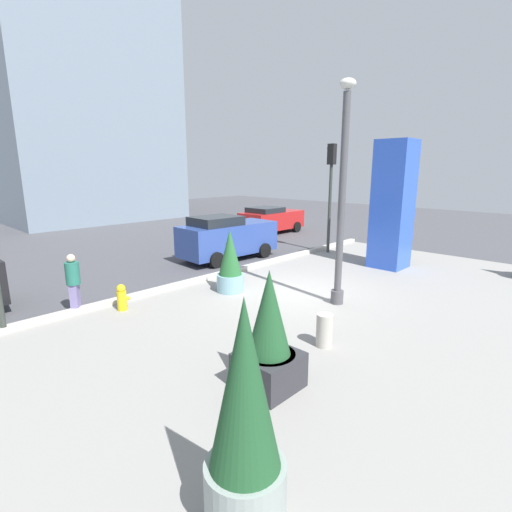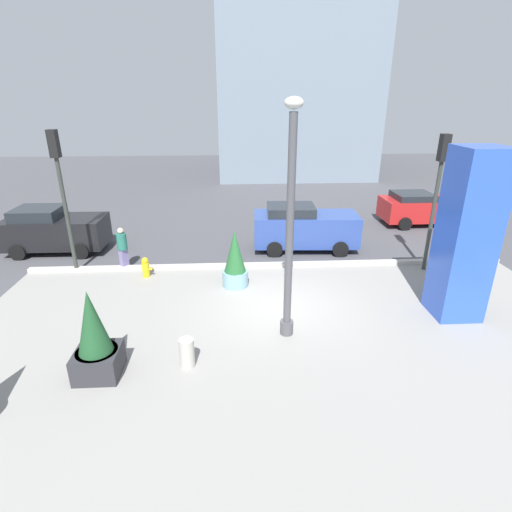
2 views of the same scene
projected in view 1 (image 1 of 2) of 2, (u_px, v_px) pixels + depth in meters
The scene contains 14 objects.
ground_plane at pixel (214, 270), 14.75m from camera, with size 60.00×60.00×0.00m, color #47474C.
plaza_pavement at pixel (351, 308), 10.70m from camera, with size 18.00×10.00×0.02m, color gray.
curb_strip at pixel (229, 272), 14.14m from camera, with size 18.00×0.24×0.16m, color #B7B2A8.
lamp_post at pixel (342, 201), 10.40m from camera, with size 0.44×0.44×6.10m.
art_pillar_blue at pixel (393, 205), 14.66m from camera, with size 1.28×1.28×4.91m, color blue.
potted_plant_by_pillar at pixel (230, 264), 11.96m from camera, with size 0.87×0.87×2.00m.
potted_plant_near_right at pixel (245, 426), 3.93m from camera, with size 0.90×0.90×2.64m.
potted_plant_near_left at pixel (269, 338), 6.62m from camera, with size 1.00×1.00×2.18m.
fire_hydrant at pixel (122, 298), 10.45m from camera, with size 0.36×0.26×0.75m.
concrete_bollard at pixel (324, 330), 8.30m from camera, with size 0.36×0.36×0.75m, color #B2ADA3.
traffic_light_corner at pixel (331, 181), 17.12m from camera, with size 0.28×0.42×4.92m.
car_curb_west at pixel (271, 219), 23.12m from camera, with size 4.09×2.17×1.61m.
car_intersection at pixel (227, 237), 16.30m from camera, with size 4.38×2.13×1.91m.
pedestrian_crossing at pixel (73, 281), 10.17m from camera, with size 0.51×0.51×1.63m.
Camera 1 is at (-9.15, -7.06, 3.82)m, focal length 26.64 mm.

